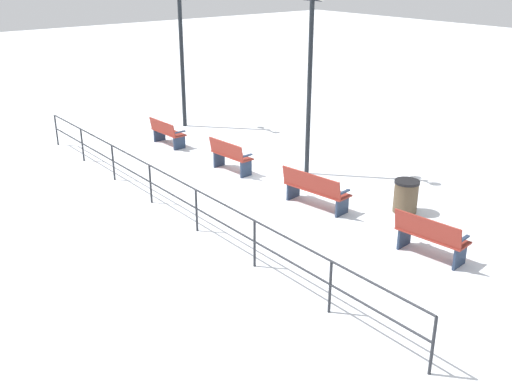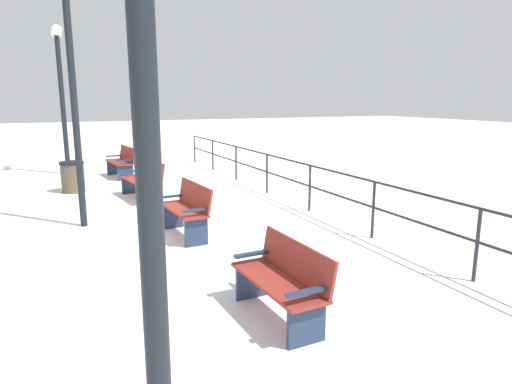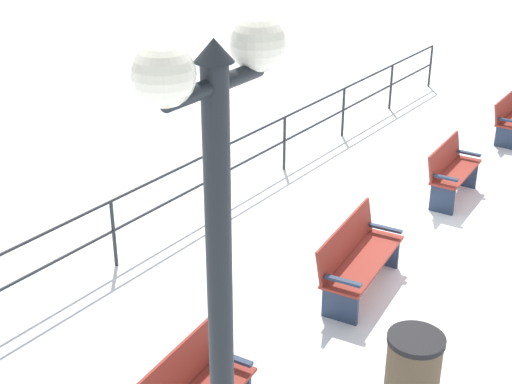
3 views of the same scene
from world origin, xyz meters
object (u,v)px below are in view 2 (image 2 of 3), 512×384
object	(u,v)px
bench_nearest	(122,162)
trash_bin	(73,177)
bench_second	(144,179)
bench_fourth	(282,280)
lamppost_near	(60,75)
bench_third	(187,209)
lamppost_middle	(69,39)

from	to	relation	value
bench_nearest	trash_bin	world-z (taller)	bench_nearest
bench_second	bench_fourth	world-z (taller)	bench_second
bench_second	trash_bin	xyz separation A→B (m)	(1.49, -1.51, -0.08)
bench_nearest	trash_bin	distance (m)	2.30
bench_fourth	trash_bin	bearing A→B (deg)	-80.25
bench_nearest	trash_bin	bearing A→B (deg)	43.58
lamppost_near	bench_second	bearing A→B (deg)	108.00
bench_third	lamppost_middle	size ratio (longest dim) A/B	0.29
bench_second	lamppost_near	bearing A→B (deg)	-79.69
bench_second	bench_third	size ratio (longest dim) A/B	1.26
bench_nearest	bench_fourth	xyz separation A→B (m)	(-0.23, 9.86, -0.04)
bench_fourth	trash_bin	xyz separation A→B (m)	(1.70, -8.09, -0.04)
bench_second	bench_fourth	distance (m)	6.58
bench_third	lamppost_middle	bearing A→B (deg)	-45.68
bench_third	lamppost_middle	world-z (taller)	lamppost_middle
lamppost_near	lamppost_middle	distance (m)	6.46
bench_nearest	bench_third	distance (m)	6.57
bench_nearest	lamppost_near	size ratio (longest dim) A/B	0.34
bench_nearest	bench_second	size ratio (longest dim) A/B	0.85
bench_nearest	lamppost_middle	xyz separation A→B (m)	(1.47, 5.16, 2.87)
bench_second	trash_bin	world-z (taller)	bench_second
lamppost_near	lamppost_middle	world-z (taller)	lamppost_middle
trash_bin	lamppost_middle	bearing A→B (deg)	90.07
bench_second	lamppost_near	distance (m)	5.45
trash_bin	bench_nearest	bearing A→B (deg)	-129.76
bench_second	lamppost_middle	size ratio (longest dim) A/B	0.36
lamppost_near	trash_bin	world-z (taller)	lamppost_near
bench_nearest	bench_fourth	bearing A→B (deg)	84.65
bench_nearest	bench_fourth	size ratio (longest dim) A/B	1.07
bench_fourth	trash_bin	world-z (taller)	bench_fourth
bench_second	bench_nearest	bearing A→B (deg)	-97.33
trash_bin	bench_third	bearing A→B (deg)	108.41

